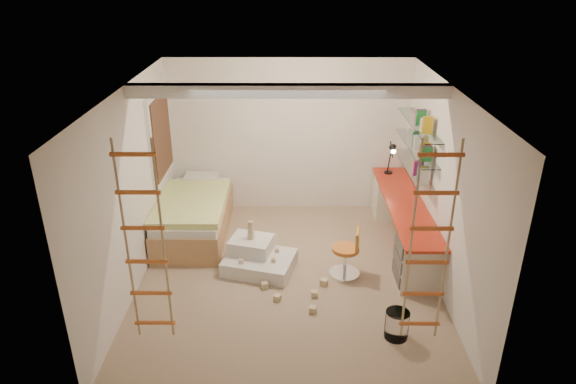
{
  "coord_description": "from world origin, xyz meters",
  "views": [
    {
      "loc": [
        0.03,
        -5.98,
        3.97
      ],
      "look_at": [
        0.0,
        0.3,
        1.15
      ],
      "focal_mm": 32.0,
      "sensor_mm": 36.0,
      "label": 1
    }
  ],
  "objects_px": {
    "desk": "(402,222)",
    "play_platform": "(257,258)",
    "bed": "(194,215)",
    "swivel_chair": "(347,259)"
  },
  "relations": [
    {
      "from": "swivel_chair",
      "to": "play_platform",
      "type": "xyz_separation_m",
      "value": [
        -1.24,
        0.19,
        -0.1
      ]
    },
    {
      "from": "desk",
      "to": "swivel_chair",
      "type": "relative_size",
      "value": 3.92
    },
    {
      "from": "desk",
      "to": "bed",
      "type": "xyz_separation_m",
      "value": [
        -3.2,
        0.36,
        -0.07
      ]
    },
    {
      "from": "bed",
      "to": "desk",
      "type": "bearing_deg",
      "value": -6.49
    },
    {
      "from": "bed",
      "to": "play_platform",
      "type": "relative_size",
      "value": 1.83
    },
    {
      "from": "desk",
      "to": "bed",
      "type": "relative_size",
      "value": 1.4
    },
    {
      "from": "desk",
      "to": "play_platform",
      "type": "bearing_deg",
      "value": -163.74
    },
    {
      "from": "desk",
      "to": "play_platform",
      "type": "height_order",
      "value": "desk"
    },
    {
      "from": "bed",
      "to": "play_platform",
      "type": "distance_m",
      "value": 1.45
    },
    {
      "from": "desk",
      "to": "play_platform",
      "type": "distance_m",
      "value": 2.25
    }
  ]
}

